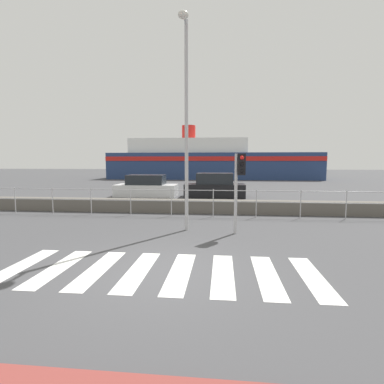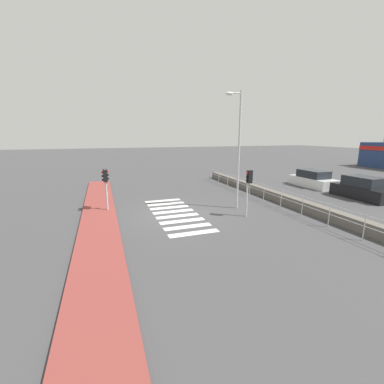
{
  "view_description": "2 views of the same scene",
  "coord_description": "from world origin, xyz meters",
  "px_view_note": "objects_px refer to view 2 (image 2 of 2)",
  "views": [
    {
      "loc": [
        1.27,
        -6.05,
        2.34
      ],
      "look_at": [
        0.45,
        2.0,
        1.5
      ],
      "focal_mm": 28.0,
      "sensor_mm": 36.0,
      "label": 1
    },
    {
      "loc": [
        13.47,
        -3.73,
        4.38
      ],
      "look_at": [
        -0.03,
        1.0,
        1.2
      ],
      "focal_mm": 24.0,
      "sensor_mm": 36.0,
      "label": 2
    }
  ],
  "objects_px": {
    "traffic_light_near": "(105,179)",
    "parked_car_white": "(313,180)",
    "streetlamp": "(237,139)",
    "parked_car_black": "(362,189)",
    "traffic_light_far": "(248,183)"
  },
  "relations": [
    {
      "from": "parked_car_white",
      "to": "parked_car_black",
      "type": "bearing_deg",
      "value": 0.0
    },
    {
      "from": "traffic_light_near",
      "to": "traffic_light_far",
      "type": "bearing_deg",
      "value": 63.49
    },
    {
      "from": "parked_car_black",
      "to": "traffic_light_near",
      "type": "bearing_deg",
      "value": -98.46
    },
    {
      "from": "streetlamp",
      "to": "traffic_light_far",
      "type": "bearing_deg",
      "value": -5.79
    },
    {
      "from": "parked_car_white",
      "to": "parked_car_black",
      "type": "xyz_separation_m",
      "value": [
        4.57,
        0.0,
        0.06
      ]
    },
    {
      "from": "traffic_light_far",
      "to": "streetlamp",
      "type": "relative_size",
      "value": 0.38
    },
    {
      "from": "parked_car_black",
      "to": "traffic_light_far",
      "type": "bearing_deg",
      "value": -84.07
    },
    {
      "from": "parked_car_white",
      "to": "parked_car_black",
      "type": "height_order",
      "value": "parked_car_black"
    },
    {
      "from": "traffic_light_near",
      "to": "streetlamp",
      "type": "bearing_deg",
      "value": 75.95
    },
    {
      "from": "streetlamp",
      "to": "parked_car_black",
      "type": "relative_size",
      "value": 1.75
    },
    {
      "from": "traffic_light_near",
      "to": "parked_car_black",
      "type": "bearing_deg",
      "value": 81.54
    },
    {
      "from": "parked_car_white",
      "to": "parked_car_black",
      "type": "relative_size",
      "value": 1.04
    },
    {
      "from": "parked_car_black",
      "to": "parked_car_white",
      "type": "bearing_deg",
      "value": 180.0
    },
    {
      "from": "traffic_light_near",
      "to": "streetlamp",
      "type": "distance_m",
      "value": 7.88
    },
    {
      "from": "traffic_light_near",
      "to": "parked_car_white",
      "type": "height_order",
      "value": "traffic_light_near"
    }
  ]
}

